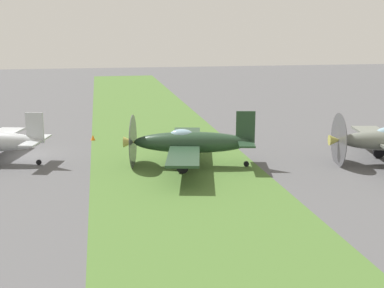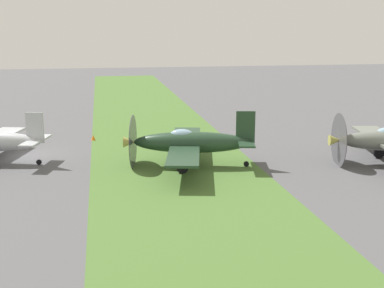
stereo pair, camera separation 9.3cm
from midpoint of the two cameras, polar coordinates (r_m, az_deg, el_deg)
ground_plane at (r=37.68m, az=-18.52°, el=-1.29°), size 160.00×160.00×0.00m
grass_verge at (r=37.57m, az=-3.02°, el=-0.64°), size 120.00×11.00×0.01m
airplane_wingman at (r=32.65m, az=-0.24°, el=0.19°), size 10.99×8.78×3.89m
runway_marker_cone at (r=41.43m, az=-11.21°, el=0.74°), size 0.36×0.36×0.44m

